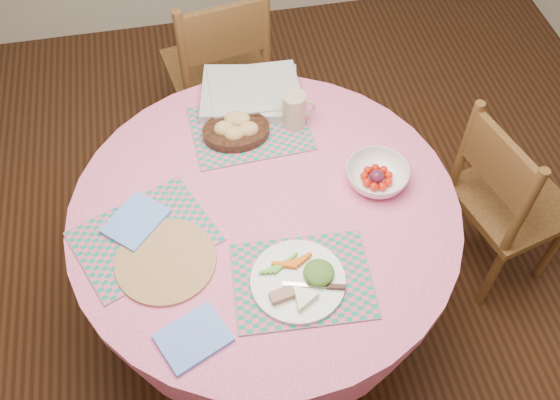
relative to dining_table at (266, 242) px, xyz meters
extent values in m
plane|color=#331C0F|center=(0.00, 0.00, -0.56)|extent=(4.00, 4.00, 0.00)
cylinder|color=pink|center=(0.00, 0.00, 0.17)|extent=(1.24, 1.24, 0.04)
cone|color=pink|center=(0.00, 0.00, 0.00)|extent=(1.24, 1.24, 0.30)
cylinder|color=black|center=(0.00, 0.00, -0.34)|extent=(0.14, 0.14, 0.44)
cylinder|color=black|center=(0.00, 0.00, -0.53)|extent=(0.56, 0.56, 0.06)
cube|color=brown|center=(0.99, 0.09, -0.15)|extent=(0.47, 0.48, 0.04)
cylinder|color=brown|center=(1.17, -0.03, -0.35)|extent=(0.04, 0.04, 0.41)
cylinder|color=brown|center=(1.09, 0.29, -0.35)|extent=(0.04, 0.04, 0.41)
cylinder|color=brown|center=(0.88, -0.10, -0.35)|extent=(0.04, 0.04, 0.41)
cylinder|color=brown|center=(0.80, 0.21, -0.35)|extent=(0.04, 0.04, 0.41)
cylinder|color=brown|center=(0.86, -0.11, 0.08)|extent=(0.04, 0.04, 0.45)
cylinder|color=brown|center=(0.78, 0.21, 0.08)|extent=(0.04, 0.04, 0.45)
cube|color=brown|center=(0.82, 0.05, 0.17)|extent=(0.11, 0.32, 0.22)
cube|color=brown|center=(-0.04, 1.04, -0.12)|extent=(0.49, 0.47, 0.04)
cylinder|color=brown|center=(0.11, 1.23, -0.34)|extent=(0.04, 0.04, 0.44)
cylinder|color=brown|center=(-0.24, 1.17, -0.34)|extent=(0.04, 0.04, 0.44)
cylinder|color=brown|center=(0.16, 0.90, -0.34)|extent=(0.04, 0.04, 0.44)
cylinder|color=brown|center=(-0.18, 0.84, -0.34)|extent=(0.04, 0.04, 0.44)
cylinder|color=brown|center=(0.17, 0.89, 0.12)|extent=(0.04, 0.04, 0.48)
cylinder|color=brown|center=(-0.17, 0.83, 0.12)|extent=(0.04, 0.04, 0.48)
cube|color=brown|center=(0.00, 0.86, 0.22)|extent=(0.35, 0.09, 0.23)
cube|color=#178371|center=(0.06, -0.28, 0.20)|extent=(0.42, 0.33, 0.01)
cube|color=#178371|center=(-0.38, -0.04, 0.20)|extent=(0.49, 0.43, 0.01)
cube|color=#178371|center=(0.01, 0.34, 0.20)|extent=(0.41, 0.32, 0.01)
cylinder|color=#956540|center=(-0.32, -0.14, 0.20)|extent=(0.30, 0.30, 0.01)
cube|color=#628EFC|center=(-0.27, -0.40, 0.20)|extent=(0.22, 0.20, 0.01)
cube|color=#628EFC|center=(-0.40, 0.02, 0.21)|extent=(0.23, 0.23, 0.01)
cylinder|color=white|center=(0.05, -0.28, 0.21)|extent=(0.27, 0.27, 0.01)
ellipsoid|color=#28511B|center=(0.11, -0.29, 0.23)|extent=(0.10, 0.10, 0.04)
cylinder|color=#FFFACC|center=(0.04, -0.35, 0.23)|extent=(0.12, 0.12, 0.02)
cube|color=#906553|center=(-0.02, -0.32, 0.23)|extent=(0.07, 0.05, 0.02)
cube|color=silver|center=(0.07, -0.31, 0.22)|extent=(0.15, 0.05, 0.00)
cylinder|color=black|center=(-0.04, 0.32, 0.22)|extent=(0.23, 0.23, 0.03)
ellipsoid|color=tan|center=(-0.08, 0.32, 0.25)|extent=(0.07, 0.06, 0.05)
ellipsoid|color=tan|center=(-0.02, 0.35, 0.25)|extent=(0.07, 0.06, 0.05)
ellipsoid|color=tan|center=(0.00, 0.30, 0.25)|extent=(0.07, 0.06, 0.05)
ellipsoid|color=tan|center=(-0.05, 0.29, 0.25)|extent=(0.07, 0.06, 0.05)
ellipsoid|color=tan|center=(-0.04, 0.36, 0.25)|extent=(0.07, 0.06, 0.05)
cylinder|color=tan|center=(0.17, 0.34, 0.27)|extent=(0.08, 0.08, 0.13)
torus|color=tan|center=(0.21, 0.34, 0.27)|extent=(0.07, 0.01, 0.07)
imported|color=white|center=(0.37, 0.03, 0.23)|extent=(0.24, 0.24, 0.06)
sphere|color=red|center=(0.41, 0.03, 0.22)|extent=(0.03, 0.03, 0.03)
sphere|color=red|center=(0.41, 0.06, 0.22)|extent=(0.03, 0.03, 0.03)
sphere|color=red|center=(0.38, 0.07, 0.22)|extent=(0.03, 0.03, 0.03)
sphere|color=red|center=(0.35, 0.07, 0.22)|extent=(0.03, 0.03, 0.03)
sphere|color=red|center=(0.34, 0.05, 0.22)|extent=(0.03, 0.03, 0.03)
sphere|color=red|center=(0.34, 0.02, 0.22)|extent=(0.03, 0.03, 0.03)
sphere|color=red|center=(0.35, 0.00, 0.22)|extent=(0.03, 0.03, 0.03)
sphere|color=red|center=(0.38, -0.01, 0.22)|extent=(0.03, 0.03, 0.03)
sphere|color=red|center=(0.41, 0.01, 0.22)|extent=(0.03, 0.03, 0.03)
sphere|color=#4D162F|center=(0.37, 0.03, 0.22)|extent=(0.05, 0.05, 0.05)
cube|color=silver|center=(0.04, 0.50, 0.22)|extent=(0.39, 0.33, 0.03)
cube|color=silver|center=(0.06, 0.50, 0.24)|extent=(0.33, 0.26, 0.01)
camera|label=1|loc=(-0.18, -1.15, 1.78)|focal=40.00mm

